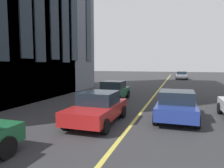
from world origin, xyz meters
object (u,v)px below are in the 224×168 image
object	(u,v)px
car_blue_near	(176,105)
car_silver_parked_a	(181,75)
car_red_trailing	(98,108)
car_green_mid	(113,91)

from	to	relation	value
car_blue_near	car_silver_parked_a	world-z (taller)	car_blue_near
car_red_trailing	car_silver_parked_a	size ratio (longest dim) A/B	0.89
car_blue_near	car_green_mid	bearing A→B (deg)	47.06
car_green_mid	car_silver_parked_a	size ratio (longest dim) A/B	0.89
car_blue_near	car_green_mid	size ratio (longest dim) A/B	1.00
car_red_trailing	car_silver_parked_a	distance (m)	30.35
car_blue_near	car_silver_parked_a	bearing A→B (deg)	-1.11
car_blue_near	car_silver_parked_a	distance (m)	28.42
car_green_mid	car_red_trailing	bearing A→B (deg)	-168.83
car_green_mid	car_blue_near	bearing A→B (deg)	-132.94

